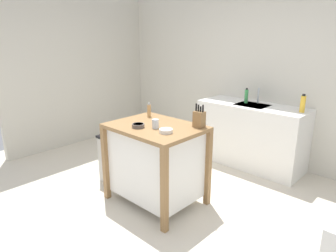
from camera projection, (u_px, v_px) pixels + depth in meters
ground_plane at (154, 210)px, 3.29m from camera, size 6.27×6.27×0.00m
wall_back at (258, 74)px, 4.45m from camera, size 5.27×0.10×2.60m
wall_left at (80, 69)px, 5.20m from camera, size 0.10×2.80×2.60m
kitchen_island at (156, 160)px, 3.34m from camera, size 1.00×0.76×0.91m
knife_block at (199, 119)px, 3.14m from camera, size 0.11×0.09×0.25m
bowl_ceramic_wide at (166, 131)px, 2.97m from camera, size 0.13×0.13×0.04m
bowl_stoneware_deep at (138, 126)px, 3.14m from camera, size 0.13×0.13×0.04m
drinking_cup at (155, 124)px, 3.11m from camera, size 0.07×0.07×0.10m
pepper_grinder at (149, 110)px, 3.55m from camera, size 0.04×0.04×0.17m
trash_bin at (114, 159)px, 3.86m from camera, size 0.36×0.28×0.63m
sink_counter at (250, 135)px, 4.35m from camera, size 1.52×0.60×0.91m
sink_faucet at (258, 96)px, 4.29m from camera, size 0.02×0.02×0.22m
bottle_spray_cleaner at (246, 96)px, 4.30m from camera, size 0.05×0.05×0.22m
bottle_dish_soap at (303, 104)px, 3.77m from camera, size 0.06×0.06×0.23m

